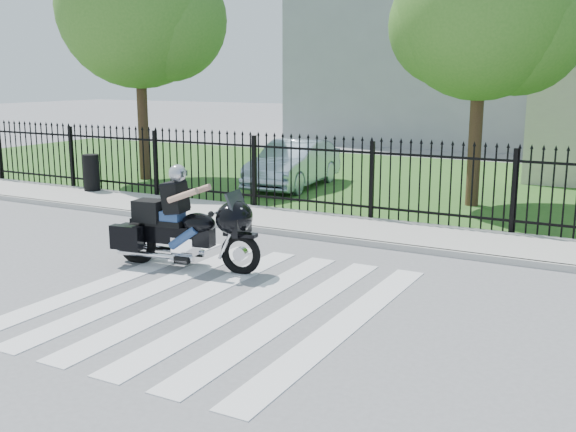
% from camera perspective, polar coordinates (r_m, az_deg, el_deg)
% --- Properties ---
extents(ground, '(120.00, 120.00, 0.00)m').
position_cam_1_polar(ground, '(9.87, -6.00, -7.16)').
color(ground, slate).
rests_on(ground, ground).
extents(crosswalk, '(5.00, 5.50, 0.01)m').
position_cam_1_polar(crosswalk, '(9.87, -6.00, -7.13)').
color(crosswalk, silver).
rests_on(crosswalk, ground).
extents(sidewalk, '(40.00, 2.00, 0.12)m').
position_cam_1_polar(sidewalk, '(14.10, 5.52, -1.08)').
color(sidewalk, '#ADAAA3').
rests_on(sidewalk, ground).
extents(curb, '(40.00, 0.12, 0.12)m').
position_cam_1_polar(curb, '(13.21, 3.82, -1.94)').
color(curb, '#ADAAA3').
rests_on(curb, ground).
extents(grass_strip, '(40.00, 12.00, 0.02)m').
position_cam_1_polar(grass_strip, '(20.63, 13.15, 2.64)').
color(grass_strip, '#2C5D1F').
rests_on(grass_strip, ground).
extents(iron_fence, '(26.00, 0.04, 1.80)m').
position_cam_1_polar(iron_fence, '(14.85, 7.09, 2.85)').
color(iron_fence, black).
rests_on(iron_fence, ground).
extents(tree_left, '(4.80, 4.80, 7.58)m').
position_cam_1_polar(tree_left, '(21.36, -12.59, 16.88)').
color(tree_left, '#382316').
rests_on(tree_left, ground).
extents(tree_mid, '(4.20, 4.20, 6.78)m').
position_cam_1_polar(tree_mid, '(17.17, 16.13, 16.30)').
color(tree_mid, '#382316').
rests_on(tree_mid, ground).
extents(building_tall, '(15.00, 10.00, 12.00)m').
position_cam_1_polar(building_tall, '(34.80, 15.10, 16.09)').
color(building_tall, gray).
rests_on(building_tall, ground).
extents(motorcycle_rider, '(2.71, 1.07, 1.79)m').
position_cam_1_polar(motorcycle_rider, '(11.44, -8.96, -0.77)').
color(motorcycle_rider, black).
rests_on(motorcycle_rider, ground).
extents(parked_car, '(1.73, 4.17, 1.34)m').
position_cam_1_polar(parked_car, '(19.41, 0.47, 4.42)').
color(parked_car, '#A4B9CE').
rests_on(parked_car, grass_strip).
extents(litter_bin, '(0.53, 0.53, 0.98)m').
position_cam_1_polar(litter_bin, '(19.04, -16.31, 3.56)').
color(litter_bin, black).
rests_on(litter_bin, sidewalk).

